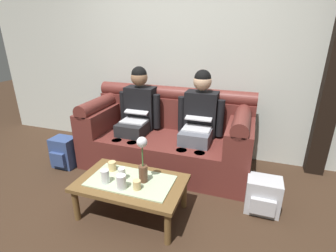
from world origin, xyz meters
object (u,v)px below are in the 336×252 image
object	(u,v)px
couch	(167,137)
cup_near_right	(122,174)
backpack_right	(263,196)
person_left	(137,112)
coffee_table	(131,185)
person_right	(199,119)
backpack_left	(64,153)
cup_near_left	(121,182)
cup_far_left	(105,176)
cup_far_right	(137,185)
flower_vase	(143,160)
cup_far_center	(112,166)

from	to	relation	value
couch	cup_near_right	size ratio (longest dim) A/B	17.91
cup_near_right	backpack_right	xyz separation A→B (m)	(1.25, 0.44, -0.25)
couch	cup_near_right	xyz separation A→B (m)	(-0.08, -1.02, 0.04)
person_left	coffee_table	bearing A→B (deg)	-68.47
person_right	backpack_left	distance (m)	1.74
person_right	cup_near_left	xyz separation A→B (m)	(-0.42, -1.15, -0.23)
cup_near_left	cup_far_left	distance (m)	0.18
couch	person_right	size ratio (longest dim) A/B	1.68
cup_far_right	cup_near_left	bearing A→B (deg)	-165.82
flower_vase	backpack_left	bearing A→B (deg)	159.57
person_right	backpack_right	xyz separation A→B (m)	(0.77, -0.58, -0.49)
cup_far_left	backpack_right	xyz separation A→B (m)	(1.36, 0.54, -0.25)
person_left	cup_near_left	bearing A→B (deg)	-71.57
cup_near_left	backpack_right	world-z (taller)	cup_near_left
person_left	backpack_right	world-z (taller)	person_left
coffee_table	backpack_right	world-z (taller)	coffee_table
cup_far_left	coffee_table	bearing A→B (deg)	28.09
cup_near_left	person_left	bearing A→B (deg)	108.43
cup_far_right	backpack_right	xyz separation A→B (m)	(1.05, 0.53, -0.23)
person_right	cup_far_right	bearing A→B (deg)	-104.36
person_left	cup_far_left	xyz separation A→B (m)	(0.20, -1.12, -0.23)
couch	cup_far_center	distance (m)	0.95
backpack_right	couch	bearing A→B (deg)	153.45
cup_far_left	person_right	bearing A→B (deg)	61.93
person_right	coffee_table	size ratio (longest dim) A/B	1.25
flower_vase	backpack_left	size ratio (longest dim) A/B	1.13
backpack_left	backpack_right	size ratio (longest dim) A/B	1.13
coffee_table	cup_near_left	distance (m)	0.18
cup_far_center	person_right	bearing A→B (deg)	54.48
person_left	cup_near_left	size ratio (longest dim) A/B	9.50
flower_vase	backpack_right	size ratio (longest dim) A/B	1.27
coffee_table	backpack_left	bearing A→B (deg)	156.83
flower_vase	cup_far_left	world-z (taller)	flower_vase
cup_far_right	backpack_right	distance (m)	1.20
cup_near_right	cup_far_center	world-z (taller)	cup_near_right
cup_near_right	cup_far_right	world-z (taller)	cup_near_right
cup_near_right	backpack_right	size ratio (longest dim) A/B	0.33
cup_near_left	cup_near_right	bearing A→B (deg)	116.86
person_left	cup_near_right	xyz separation A→B (m)	(0.32, -1.02, -0.24)
cup_near_left	cup_far_right	world-z (taller)	cup_near_left
cup_far_left	backpack_left	world-z (taller)	cup_far_left
person_left	person_right	size ratio (longest dim) A/B	1.00
person_right	cup_near_left	distance (m)	1.24
cup_far_center	backpack_right	bearing A→B (deg)	13.08
cup_far_left	backpack_left	xyz separation A→B (m)	(-1.01, 0.62, -0.23)
couch	cup_far_left	distance (m)	1.14
cup_near_right	cup_far_center	bearing A→B (deg)	146.15
cup_near_right	cup_far_left	bearing A→B (deg)	-140.96
cup_near_left	backpack_right	bearing A→B (deg)	25.65
cup_near_right	coffee_table	bearing A→B (deg)	7.63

